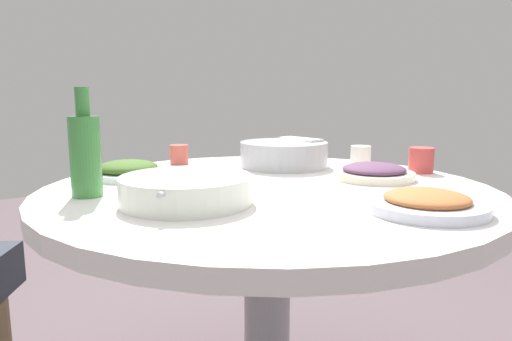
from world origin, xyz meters
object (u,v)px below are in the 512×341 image
at_px(rice_bowl, 284,154).
at_px(dish_greens, 128,170).
at_px(tea_cup_side, 361,157).
at_px(tea_cup_far, 421,160).
at_px(tea_cup_near, 179,155).
at_px(dish_tofu_braise, 427,203).
at_px(soup_bowl, 186,190).
at_px(dish_eggplant, 374,172).
at_px(green_bottle, 85,153).
at_px(round_dining_table, 267,228).

xyz_separation_m(rice_bowl, dish_greens, (0.48, -0.09, -0.02)).
bearing_deg(dish_greens, tea_cup_side, 159.81).
bearing_deg(tea_cup_far, tea_cup_near, -47.44).
bearing_deg(dish_tofu_braise, tea_cup_side, -124.58).
height_order(rice_bowl, tea_cup_side, rice_bowl).
bearing_deg(soup_bowl, dish_eggplant, 176.12).
height_order(soup_bowl, dish_greens, soup_bowl).
relative_size(rice_bowl, dish_greens, 1.33).
height_order(soup_bowl, green_bottle, green_bottle).
height_order(soup_bowl, tea_cup_side, tea_cup_side).
bearing_deg(soup_bowl, tea_cup_side, -169.65).
distance_m(soup_bowl, tea_cup_side, 0.69).
relative_size(soup_bowl, dish_greens, 1.34).
distance_m(dish_greens, green_bottle, 0.25).
relative_size(soup_bowl, green_bottle, 1.15).
xyz_separation_m(tea_cup_near, tea_cup_side, (-0.44, 0.39, 0.00)).
bearing_deg(dish_eggplant, rice_bowl, -78.09).
bearing_deg(green_bottle, tea_cup_far, 164.99).
distance_m(dish_greens, dish_eggplant, 0.68).
bearing_deg(rice_bowl, dish_tofu_braise, 78.28).
xyz_separation_m(rice_bowl, tea_cup_side, (-0.19, 0.15, -0.01)).
relative_size(dish_tofu_braise, tea_cup_side, 3.44).
relative_size(round_dining_table, dish_eggplant, 5.18).
bearing_deg(rice_bowl, tea_cup_far, 129.31).
height_order(round_dining_table, dish_greens, dish_greens).
xyz_separation_m(green_bottle, tea_cup_side, (-0.83, 0.07, -0.06)).
bearing_deg(dish_tofu_braise, soup_bowl, -43.14).
relative_size(round_dining_table, green_bottle, 4.60).
distance_m(rice_bowl, tea_cup_far, 0.42).
height_order(dish_eggplant, green_bottle, green_bottle).
bearing_deg(dish_tofu_braise, rice_bowl, -101.72).
relative_size(tea_cup_near, tea_cup_side, 0.94).
bearing_deg(green_bottle, dish_tofu_braise, 133.84).
bearing_deg(tea_cup_side, soup_bowl, 10.35).
height_order(rice_bowl, dish_greens, rice_bowl).
relative_size(round_dining_table, tea_cup_side, 16.42).
bearing_deg(tea_cup_far, round_dining_table, -11.54).
distance_m(rice_bowl, dish_greens, 0.49).
bearing_deg(dish_eggplant, dish_tofu_braise, 57.10).
relative_size(round_dining_table, tea_cup_far, 15.19).
relative_size(dish_greens, dish_eggplant, 0.96).
distance_m(round_dining_table, rice_bowl, 0.35).
bearing_deg(tea_cup_side, dish_tofu_braise, 55.42).
relative_size(soup_bowl, tea_cup_side, 4.09).
relative_size(dish_greens, tea_cup_near, 3.24).
bearing_deg(tea_cup_side, tea_cup_far, 113.69).
height_order(dish_tofu_braise, dish_eggplant, same).
height_order(tea_cup_far, tea_cup_side, tea_cup_far).
xyz_separation_m(dish_eggplant, tea_cup_side, (-0.12, -0.16, 0.02)).
bearing_deg(tea_cup_near, soup_bowl, 65.68).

